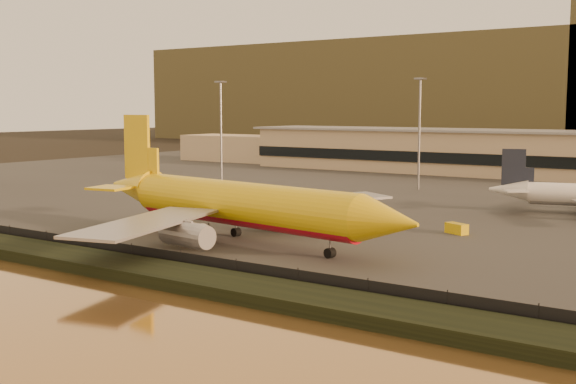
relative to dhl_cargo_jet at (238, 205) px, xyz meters
name	(u,v)px	position (x,y,z in m)	size (l,w,h in m)	color
ground	(238,252)	(3.95, -5.14, -5.43)	(900.00, 900.00, 0.00)	black
embankment	(143,271)	(3.95, -22.14, -4.73)	(320.00, 7.00, 1.40)	black
tarmac	(483,187)	(3.95, 89.86, -5.33)	(320.00, 220.00, 0.20)	#2D2D2D
perimeter_fence	(168,260)	(3.95, -18.14, -4.13)	(300.00, 0.05, 2.20)	black
terminal_building	(470,152)	(-10.57, 120.41, 0.82)	(202.00, 25.00, 12.60)	tan
apron_light_masts	(524,123)	(18.95, 69.86, 10.28)	(152.20, 12.20, 25.40)	slate
dhl_cargo_jet	(238,205)	(0.00, 0.00, 0.00)	(58.59, 56.86, 17.51)	#E0B90B
gse_vehicle_yellow	(457,228)	(22.96, 23.25, -4.44)	(3.48, 1.57, 1.57)	#E0B90B
gse_vehicle_white	(248,204)	(-18.90, 27.08, -4.29)	(4.15, 1.87, 1.87)	silver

